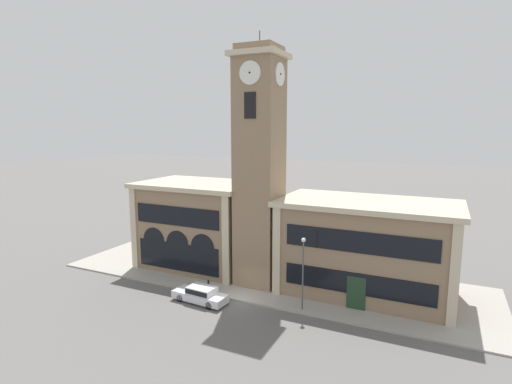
{
  "coord_description": "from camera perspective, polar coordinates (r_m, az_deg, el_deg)",
  "views": [
    {
      "loc": [
        15.2,
        -28.37,
        14.57
      ],
      "look_at": [
        0.54,
        2.59,
        9.13
      ],
      "focal_mm": 28.0,
      "sensor_mm": 36.0,
      "label": 1
    }
  ],
  "objects": [
    {
      "name": "street_lamp",
      "position": [
        32.32,
        6.74,
        -10.05
      ],
      "size": [
        0.36,
        0.36,
        5.96
      ],
      "color": "#4C4C51",
      "rests_on": "sidewalk_kerb"
    },
    {
      "name": "ground_plane",
      "position": [
        35.33,
        -2.69,
        -15.34
      ],
      "size": [
        300.0,
        300.0,
        0.0
      ],
      "primitive_type": "plane",
      "color": "#605E5B"
    },
    {
      "name": "sidewalk_kerb",
      "position": [
        40.42,
        1.51,
        -11.99
      ],
      "size": [
        41.54,
        12.34,
        0.15
      ],
      "color": "#A39E93",
      "rests_on": "ground_plane"
    },
    {
      "name": "town_hall_left_wing",
      "position": [
        43.01,
        -8.15,
        -4.56
      ],
      "size": [
        12.33,
        8.44,
        9.03
      ],
      "color": "#897056",
      "rests_on": "ground_plane"
    },
    {
      "name": "town_hall_right_wing",
      "position": [
        36.76,
        15.47,
        -7.65
      ],
      "size": [
        15.29,
        8.44,
        8.4
      ],
      "color": "#897056",
      "rests_on": "ground_plane"
    },
    {
      "name": "bollard",
      "position": [
        36.99,
        -6.81,
        -13.12
      ],
      "size": [
        0.18,
        0.18,
        1.06
      ],
      "color": "black",
      "rests_on": "sidewalk_kerb"
    },
    {
      "name": "parked_car_near",
      "position": [
        35.19,
        -7.91,
        -14.24
      ],
      "size": [
        4.94,
        2.07,
        1.39
      ],
      "rotation": [
        0.0,
        0.0,
        3.07
      ],
      "color": "silver",
      "rests_on": "ground_plane"
    },
    {
      "name": "clock_tower",
      "position": [
        36.37,
        0.5,
        3.29
      ],
      "size": [
        4.47,
        4.47,
        22.94
      ],
      "color": "#897056",
      "rests_on": "ground_plane"
    }
  ]
}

